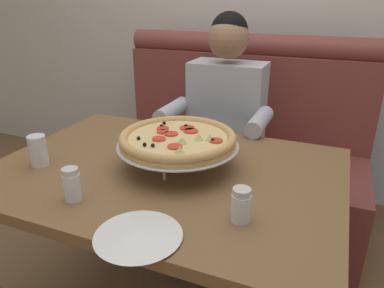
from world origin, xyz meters
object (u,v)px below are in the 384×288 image
Objects in this scene: plate_near_left at (138,234)px; drinking_glass at (39,153)px; pizza at (178,139)px; shaker_parmesan at (72,186)px; booth_bench at (232,158)px; dining_table at (166,189)px; shaker_pepper_flakes at (241,207)px; diner_main at (220,124)px.

drinking_glass reaches higher than plate_near_left.
shaker_parmesan is (-0.21, -0.34, -0.06)m from pizza.
dining_table is (0.00, -0.92, 0.26)m from booth_bench.
pizza is at bearing 21.51° from drinking_glass.
booth_bench is 1.30m from shaker_parmesan.
shaker_pepper_flakes is 0.87× the size of drinking_glass.
plate_near_left is at bearing -83.50° from diner_main.
booth_bench is 1.23× the size of diner_main.
diner_main is 2.86× the size of pizza.
drinking_glass is (-0.48, -0.19, -0.06)m from pizza.
plate_near_left is at bearing -79.47° from pizza.
shaker_pepper_flakes reaches higher than dining_table.
booth_bench is 1.26m from shaker_pepper_flakes.
shaker_parmesan is at bearing -121.07° from pizza.
diner_main is at bearing 93.68° from pizza.
drinking_glass is (-0.28, 0.15, 0.01)m from shaker_parmesan.
drinking_glass is at bearing -118.64° from diner_main.
booth_bench is 14.62× the size of shaker_parmesan.
shaker_parmesan is at bearing 162.70° from plate_near_left.
shaker_parmesan is 0.32m from drinking_glass.
plate_near_left is 2.01× the size of drinking_glass.
shaker_parmesan is 0.52m from shaker_pepper_flakes.
drinking_glass is at bearing 175.64° from shaker_pepper_flakes.
diner_main reaches higher than dining_table.
drinking_glass is at bearing -160.49° from dining_table.
diner_main reaches higher than shaker_pepper_flakes.
pizza is 4.15× the size of shaker_parmesan.
booth_bench is 13.31× the size of drinking_glass.
shaker_parmesan is at bearing -99.73° from diner_main.
drinking_glass is at bearing -112.39° from booth_bench.
plate_near_left reaches higher than dining_table.
diner_main is at bearing 61.36° from drinking_glass.
shaker_pepper_flakes is at bearing -32.11° from dining_table.
pizza is 0.52m from drinking_glass.
plate_near_left is (0.12, -1.05, 0.05)m from diner_main.
dining_table is at bearing 19.51° from drinking_glass.
booth_bench reaches higher than drinking_glass.
diner_main is at bearing 80.27° from shaker_parmesan.
diner_main is at bearing 111.70° from shaker_pepper_flakes.
diner_main is (-0.00, -0.27, 0.31)m from booth_bench.
drinking_glass is (-0.45, -0.16, 0.14)m from dining_table.
pizza is 0.40m from shaker_parmesan.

